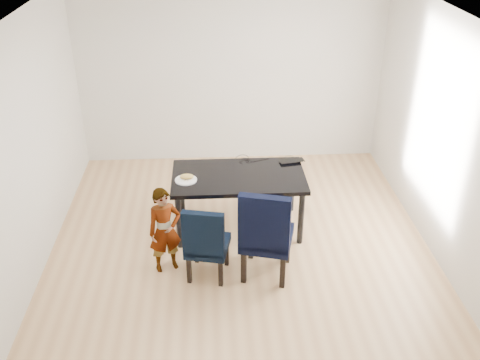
{
  "coord_description": "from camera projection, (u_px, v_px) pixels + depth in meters",
  "views": [
    {
      "loc": [
        -0.31,
        -5.13,
        3.82
      ],
      "look_at": [
        0.0,
        0.2,
        0.85
      ],
      "focal_mm": 40.0,
      "sensor_mm": 36.0,
      "label": 1
    }
  ],
  "objects": [
    {
      "name": "floor",
      "position": [
        241.0,
        251.0,
        6.35
      ],
      "size": [
        4.5,
        5.0,
        0.01
      ],
      "primitive_type": "cube",
      "color": "tan",
      "rests_on": "ground"
    },
    {
      "name": "laptop",
      "position": [
        291.0,
        160.0,
        6.75
      ],
      "size": [
        0.35,
        0.26,
        0.02
      ],
      "primitive_type": "imported",
      "rotation": [
        0.0,
        0.0,
        3.32
      ],
      "color": "black",
      "rests_on": "dining_table"
    },
    {
      "name": "wall_left",
      "position": [
        26.0,
        154.0,
        5.58
      ],
      "size": [
        0.01,
        5.0,
        2.7
      ],
      "primitive_type": "cube",
      "color": "white",
      "rests_on": "ground"
    },
    {
      "name": "wall_back",
      "position": [
        231.0,
        75.0,
        7.88
      ],
      "size": [
        4.5,
        0.01,
        2.7
      ],
      "primitive_type": "cube",
      "color": "silver",
      "rests_on": "ground"
    },
    {
      "name": "plate",
      "position": [
        186.0,
        180.0,
        6.3
      ],
      "size": [
        0.33,
        0.33,
        0.01
      ],
      "primitive_type": "cylinder",
      "rotation": [
        0.0,
        0.0,
        0.34
      ],
      "color": "white",
      "rests_on": "dining_table"
    },
    {
      "name": "cable_tangle",
      "position": [
        245.0,
        162.0,
        6.73
      ],
      "size": [
        0.19,
        0.19,
        0.01
      ],
      "primitive_type": "torus",
      "rotation": [
        0.0,
        0.0,
        0.39
      ],
      "color": "black",
      "rests_on": "dining_table"
    },
    {
      "name": "chair_left",
      "position": [
        208.0,
        240.0,
        5.76
      ],
      "size": [
        0.52,
        0.54,
        0.91
      ],
      "primitive_type": "cube",
      "rotation": [
        0.0,
        0.0,
        -0.21
      ],
      "color": "black",
      "rests_on": "floor"
    },
    {
      "name": "chair_right",
      "position": [
        267.0,
        230.0,
        5.74
      ],
      "size": [
        0.66,
        0.67,
        1.11
      ],
      "primitive_type": "cube",
      "rotation": [
        0.0,
        0.0,
        -0.26
      ],
      "color": "black",
      "rests_on": "floor"
    },
    {
      "name": "child",
      "position": [
        165.0,
        230.0,
        5.83
      ],
      "size": [
        0.43,
        0.36,
        1.01
      ],
      "primitive_type": "imported",
      "rotation": [
        0.0,
        0.0,
        0.36
      ],
      "color": "#DA4312",
      "rests_on": "floor"
    },
    {
      "name": "ceiling",
      "position": [
        241.0,
        18.0,
        5.03
      ],
      "size": [
        4.5,
        5.0,
        0.01
      ],
      "primitive_type": "cube",
      "color": "white",
      "rests_on": "wall_back"
    },
    {
      "name": "wall_right",
      "position": [
        448.0,
        143.0,
        5.81
      ],
      "size": [
        0.01,
        5.0,
        2.7
      ],
      "primitive_type": "cube",
      "color": "white",
      "rests_on": "ground"
    },
    {
      "name": "wall_front",
      "position": [
        264.0,
        313.0,
        3.5
      ],
      "size": [
        4.5,
        0.01,
        2.7
      ],
      "primitive_type": "cube",
      "color": "silver",
      "rests_on": "ground"
    },
    {
      "name": "dining_table",
      "position": [
        239.0,
        202.0,
        6.6
      ],
      "size": [
        1.6,
        0.9,
        0.75
      ],
      "primitive_type": "cube",
      "color": "black",
      "rests_on": "floor"
    },
    {
      "name": "sandwich",
      "position": [
        187.0,
        177.0,
        6.29
      ],
      "size": [
        0.18,
        0.11,
        0.07
      ],
      "primitive_type": "ellipsoid",
      "rotation": [
        0.0,
        0.0,
        -0.24
      ],
      "color": "gold",
      "rests_on": "plate"
    }
  ]
}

